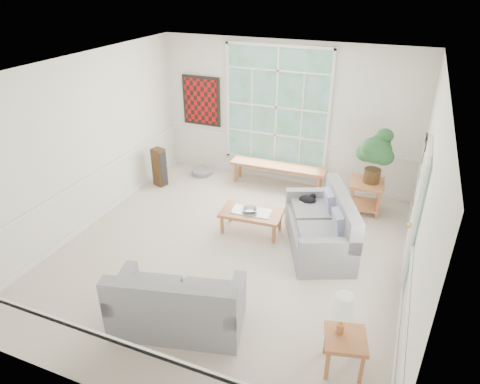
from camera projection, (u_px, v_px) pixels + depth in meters
name	position (u px, v px, depth m)	size (l,w,h in m)	color
floor	(230.00, 252.00, 7.15)	(5.50, 6.00, 0.01)	beige
ceiling	(228.00, 69.00, 5.76)	(5.50, 6.00, 0.02)	white
wall_back	(286.00, 115.00, 8.92)	(5.50, 0.02, 3.00)	white
wall_front	(101.00, 294.00, 3.99)	(5.50, 0.02, 3.00)	white
wall_left	(83.00, 145.00, 7.37)	(0.02, 6.00, 3.00)	white
wall_right	(423.00, 203.00, 5.54)	(0.02, 6.00, 3.00)	white
window_back	(277.00, 107.00, 8.88)	(2.30, 0.08, 2.40)	white
entry_door	(415.00, 211.00, 6.25)	(0.08, 0.90, 2.10)	white
door_sidelight	(415.00, 227.00, 5.69)	(0.08, 0.26, 1.90)	white
wall_art	(201.00, 101.00, 9.48)	(0.90, 0.06, 1.10)	#5F0A0B
wall_frame_near	(424.00, 152.00, 6.96)	(0.04, 0.26, 0.32)	black
wall_frame_far	(424.00, 144.00, 7.29)	(0.04, 0.26, 0.32)	black
loveseat_right	(319.00, 222.00, 7.07)	(0.92, 1.78, 0.96)	gray
loveseat_front	(177.00, 297.00, 5.49)	(1.67, 0.87, 0.91)	gray
coffee_table	(251.00, 221.00, 7.62)	(1.08, 0.59, 0.40)	#A9643A
pewter_bowl	(250.00, 209.00, 7.52)	(0.32, 0.32, 0.08)	gray
window_bench	(277.00, 176.00, 9.22)	(2.06, 0.40, 0.48)	#A9643A
end_table	(365.00, 196.00, 8.23)	(0.63, 0.63, 0.63)	#A9643A
houseplant	(375.00, 156.00, 7.83)	(0.61, 0.61, 1.05)	#26592C
side_table	(344.00, 352.00, 4.97)	(0.47, 0.47, 0.48)	#A9643A
table_lamp	(342.00, 315.00, 4.79)	(0.32, 0.32, 0.55)	white
pet_bed	(202.00, 172.00, 9.81)	(0.47, 0.47, 0.14)	gray
floor_speaker	(159.00, 167.00, 9.18)	(0.26, 0.21, 0.84)	#3F2813
cat	(307.00, 200.00, 7.59)	(0.31, 0.22, 0.15)	black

